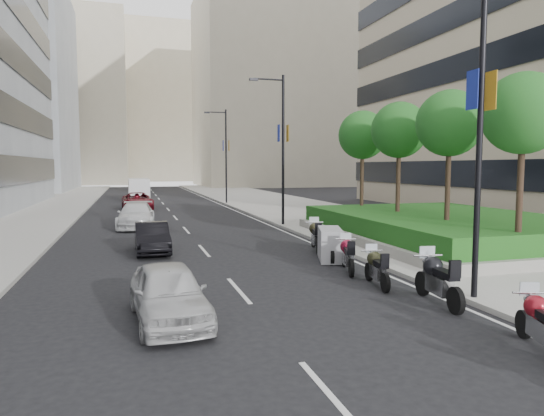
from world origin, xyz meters
name	(u,v)px	position (x,y,z in m)	size (l,w,h in m)	color
ground	(342,329)	(0.00, 0.00, 0.00)	(160.00, 160.00, 0.00)	black
sidewalk_right	(293,207)	(9.00, 30.00, 0.07)	(10.00, 100.00, 0.15)	#9E9B93
sidewalk_left	(27,214)	(-12.00, 30.00, 0.07)	(8.00, 100.00, 0.15)	#9E9B93
lane_edge	(233,210)	(3.70, 30.00, 0.01)	(0.12, 100.00, 0.01)	silver
lane_centre	(170,211)	(-1.50, 30.00, 0.01)	(0.12, 100.00, 0.01)	silver
building_cream_right	(274,90)	(22.00, 80.00, 18.00)	(28.00, 24.00, 36.00)	#B7AD93
building_cream_left	(61,101)	(-18.00, 100.00, 17.00)	(26.00, 24.00, 34.00)	#B7AD93
building_cream_centre	(155,106)	(2.00, 120.00, 19.00)	(30.00, 24.00, 38.00)	#B7AD93
planter	(447,235)	(10.00, 10.00, 0.35)	(10.00, 14.00, 0.40)	gray
hedge	(447,223)	(10.00, 10.00, 0.95)	(9.40, 13.40, 0.80)	#1E4A15
tree_0	(523,114)	(8.50, 4.00, 5.42)	(2.80, 2.80, 6.30)	#332319
tree_1	(450,124)	(8.50, 8.00, 5.42)	(2.80, 2.80, 6.30)	#332319
tree_2	(399,131)	(8.50, 12.00, 5.42)	(2.80, 2.80, 6.30)	#332319
tree_3	(363,135)	(8.50, 16.00, 5.42)	(2.80, 2.80, 6.30)	#332319
lamp_post_0	(476,111)	(4.14, 1.00, 5.07)	(2.34, 0.45, 9.00)	black
lamp_post_1	(281,142)	(4.14, 18.00, 5.07)	(2.34, 0.45, 9.00)	black
lamp_post_2	(224,151)	(4.14, 36.00, 5.07)	(2.34, 0.45, 9.00)	black
motorcycle_1	(541,323)	(3.21, -2.28, 0.57)	(0.95, 2.05, 1.07)	black
motorcycle_2	(437,279)	(3.26, 1.15, 0.66)	(0.82, 2.47, 1.23)	black
motorcycle_3	(376,268)	(2.65, 3.33, 0.55)	(0.69, 2.07, 1.03)	black
motorcycle_4	(348,255)	(2.67, 5.41, 0.58)	(0.89, 2.13, 1.09)	black
motorcycle_5	(330,244)	(2.89, 7.48, 0.62)	(1.42, 2.20, 1.24)	black
motorcycle_6	(316,236)	(3.17, 9.72, 0.64)	(0.89, 2.35, 1.19)	black
car_a	(169,293)	(-3.68, 1.66, 0.68)	(1.61, 3.99, 1.36)	#B3B3B5
car_b	(152,238)	(-3.67, 11.13, 0.63)	(1.34, 3.85, 1.27)	black
car_c	(136,215)	(-4.21, 20.02, 0.74)	(2.06, 5.07, 1.47)	silver
car_d	(137,201)	(-3.98, 32.57, 0.72)	(2.39, 5.18, 1.44)	maroon
delivery_van	(139,190)	(-3.67, 44.29, 1.08)	(2.20, 5.54, 2.31)	silver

